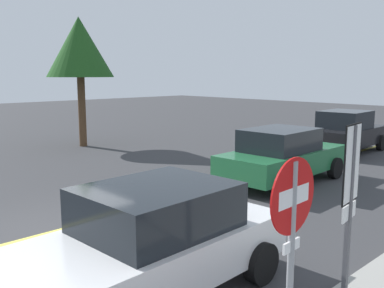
{
  "coord_description": "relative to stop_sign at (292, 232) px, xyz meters",
  "views": [
    {
      "loc": [
        -3.52,
        -7.82,
        3.11
      ],
      "look_at": [
        3.2,
        -0.78,
        1.53
      ],
      "focal_mm": 40.3,
      "sensor_mm": 36.0,
      "label": 1
    }
  ],
  "objects": [
    {
      "name": "ground_plane",
      "position": [
        0.08,
        5.61,
        -1.6
      ],
      "size": [
        80.0,
        80.0,
        0.0
      ],
      "primitive_type": "plane",
      "color": "#38383A"
    },
    {
      "name": "lane_marking_centre",
      "position": [
        3.08,
        5.61,
        -1.59
      ],
      "size": [
        28.0,
        0.16,
        0.01
      ],
      "primitive_type": "cube",
      "color": "#E0D14C"
    },
    {
      "name": "stop_sign",
      "position": [
        0.0,
        0.0,
        0.0
      ],
      "size": [
        0.76,
        0.07,
        2.34
      ],
      "color": "gray",
      "rests_on": "ground_plane"
    },
    {
      "name": "speed_limit_sign",
      "position": [
        1.55,
        0.18,
        0.17
      ],
      "size": [
        0.54,
        0.09,
        2.52
      ],
      "color": "#4C4C51",
      "rests_on": "ground_plane"
    },
    {
      "name": "car_green_crossing",
      "position": [
        6.87,
        4.83,
        -0.8
      ],
      "size": [
        4.38,
        2.16,
        1.58
      ],
      "color": "#236B3D",
      "rests_on": "ground_plane"
    },
    {
      "name": "car_black_near_curb",
      "position": [
        12.84,
        5.91,
        -0.76
      ],
      "size": [
        4.04,
        2.24,
        1.68
      ],
      "color": "black",
      "rests_on": "ground_plane"
    },
    {
      "name": "car_white_far_lane",
      "position": [
        0.07,
        2.35,
        -0.8
      ],
      "size": [
        4.34,
        2.22,
        1.58
      ],
      "color": "white",
      "rests_on": "ground_plane"
    },
    {
      "name": "tree_left_verge",
      "position": [
        5.97,
        14.56,
        2.61
      ],
      "size": [
        2.83,
        2.83,
        5.51
      ],
      "color": "#513823",
      "rests_on": "ground_plane"
    }
  ]
}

